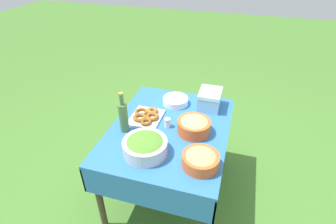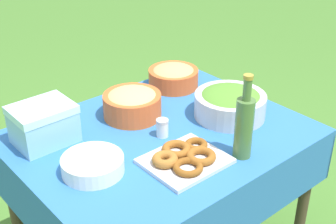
% 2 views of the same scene
% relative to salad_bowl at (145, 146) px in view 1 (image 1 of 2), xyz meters
% --- Properties ---
extents(ground_plane, '(14.00, 14.00, 0.00)m').
position_rel_salad_bowl_xyz_m(ground_plane, '(0.32, -0.08, -0.79)').
color(ground_plane, '#477A2D').
extents(picnic_table, '(1.15, 0.91, 0.72)m').
position_rel_salad_bowl_xyz_m(picnic_table, '(0.32, -0.08, -0.17)').
color(picnic_table, '#2D6BB2').
rests_on(picnic_table, ground_plane).
extents(salad_bowl, '(0.31, 0.31, 0.12)m').
position_rel_salad_bowl_xyz_m(salad_bowl, '(0.00, 0.00, 0.00)').
color(salad_bowl, silver).
rests_on(salad_bowl, picnic_table).
extents(pasta_bowl, '(0.25, 0.25, 0.12)m').
position_rel_salad_bowl_xyz_m(pasta_bowl, '(0.32, -0.27, 0.00)').
color(pasta_bowl, '#E05B28').
rests_on(pasta_bowl, picnic_table).
extents(donut_platter, '(0.29, 0.25, 0.05)m').
position_rel_salad_bowl_xyz_m(donut_platter, '(0.39, 0.14, -0.04)').
color(donut_platter, silver).
rests_on(donut_platter, picnic_table).
extents(plate_stack, '(0.22, 0.22, 0.06)m').
position_rel_salad_bowl_xyz_m(plate_stack, '(0.68, -0.03, -0.03)').
color(plate_stack, white).
rests_on(plate_stack, picnic_table).
extents(olive_oil_bottle, '(0.07, 0.07, 0.33)m').
position_rel_salad_bowl_xyz_m(olive_oil_bottle, '(0.19, 0.24, 0.07)').
color(olive_oil_bottle, '#4C7238').
rests_on(olive_oil_bottle, picnic_table).
extents(bread_bowl, '(0.24, 0.24, 0.11)m').
position_rel_salad_bowl_xyz_m(bread_bowl, '(-0.01, -0.39, -0.01)').
color(bread_bowl, '#E05B28').
rests_on(bread_bowl, picnic_table).
extents(cooler_box, '(0.23, 0.19, 0.16)m').
position_rel_salad_bowl_xyz_m(cooler_box, '(0.71, -0.33, 0.02)').
color(cooler_box, '#8CC6E5').
rests_on(cooler_box, picnic_table).
extents(salt_shaker, '(0.05, 0.05, 0.08)m').
position_rel_salad_bowl_xyz_m(salt_shaker, '(0.33, -0.06, -0.03)').
color(salt_shaker, white).
rests_on(salt_shaker, picnic_table).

